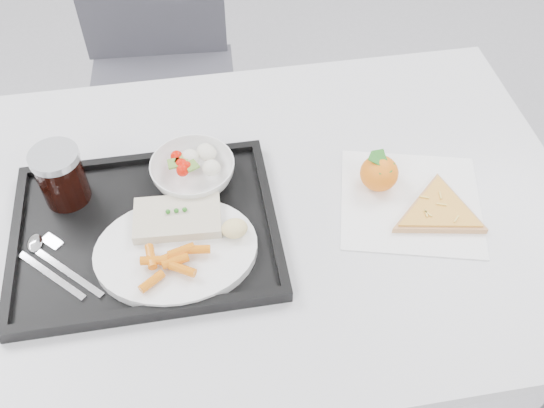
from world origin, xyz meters
TOP-DOWN VIEW (x-y plane):
  - table at (0.00, 0.30)m, footprint 1.20×0.80m
  - chair at (-0.16, 1.09)m, footprint 0.44×0.44m
  - tray at (-0.18, 0.27)m, footprint 0.45×0.35m
  - dinner_plate at (-0.13, 0.21)m, footprint 0.27×0.27m
  - fish_fillet at (-0.12, 0.26)m, footprint 0.15×0.10m
  - bread_roll at (-0.03, 0.22)m, footprint 0.05×0.05m
  - salad_bowl at (-0.09, 0.37)m, footprint 0.15×0.15m
  - cola_glass at (-0.31, 0.37)m, footprint 0.08×0.08m
  - cutlery at (-0.33, 0.23)m, footprint 0.14×0.15m
  - napkin at (0.30, 0.27)m, footprint 0.30×0.30m
  - tangerine at (0.25, 0.31)m, footprint 0.09×0.09m
  - pizza_slice at (0.33, 0.23)m, footprint 0.24×0.24m
  - carrot_pile at (-0.14, 0.17)m, footprint 0.12×0.09m
  - salad_contents at (-0.08, 0.39)m, footprint 0.09×0.08m

SIDE VIEW (x-z plane):
  - chair at x=-0.16m, z-range 0.07..1.00m
  - table at x=0.00m, z-range 0.31..1.06m
  - napkin at x=0.30m, z-range 0.75..0.75m
  - tray at x=-0.18m, z-range 0.75..0.77m
  - pizza_slice at x=0.33m, z-range 0.75..0.77m
  - cutlery at x=-0.33m, z-range 0.76..0.77m
  - dinner_plate at x=-0.13m, z-range 0.77..0.78m
  - tangerine at x=0.25m, z-range 0.75..0.82m
  - salad_bowl at x=-0.09m, z-range 0.77..0.81m
  - fish_fillet at x=-0.12m, z-range 0.78..0.81m
  - carrot_pile at x=-0.14m, z-range 0.79..0.81m
  - bread_roll at x=-0.03m, z-range 0.78..0.81m
  - salad_contents at x=-0.08m, z-range 0.79..0.81m
  - cola_glass at x=-0.31m, z-range 0.77..0.88m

